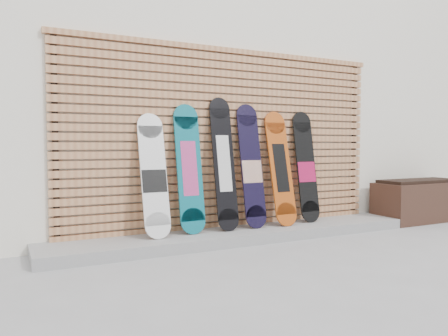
# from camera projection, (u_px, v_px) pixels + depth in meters

# --- Properties ---
(ground) EXTENTS (80.00, 80.00, 0.00)m
(ground) POSITION_uv_depth(u_px,v_px,m) (285.00, 250.00, 4.62)
(ground) COLOR gray
(ground) RESTS_ON ground
(building) EXTENTS (12.00, 5.00, 3.60)m
(building) POSITION_uv_depth(u_px,v_px,m) (197.00, 107.00, 7.87)
(building) COLOR white
(building) RESTS_ON ground
(concrete_step) EXTENTS (4.60, 0.70, 0.12)m
(concrete_step) POSITION_uv_depth(u_px,v_px,m) (242.00, 234.00, 5.16)
(concrete_step) COLOR gray
(concrete_step) RESTS_ON ground
(slat_wall) EXTENTS (4.26, 0.08, 2.29)m
(slat_wall) POSITION_uv_depth(u_px,v_px,m) (230.00, 138.00, 5.36)
(slat_wall) COLOR #B07249
(slat_wall) RESTS_ON ground
(planter_box) EXTENTS (1.37, 0.57, 0.62)m
(planter_box) POSITION_uv_depth(u_px,v_px,m) (418.00, 201.00, 6.40)
(planter_box) COLOR #321E16
(planter_box) RESTS_ON ground
(snowboard_0) EXTENTS (0.29, 0.35, 1.35)m
(snowboard_0) POSITION_uv_depth(u_px,v_px,m) (154.00, 176.00, 4.73)
(snowboard_0) COLOR white
(snowboard_0) RESTS_ON concrete_step
(snowboard_1) EXTENTS (0.30, 0.28, 1.47)m
(snowboard_1) POSITION_uv_depth(u_px,v_px,m) (189.00, 168.00, 4.95)
(snowboard_1) COLOR #0B6170
(snowboard_1) RESTS_ON concrete_step
(snowboard_2) EXTENTS (0.26, 0.31, 1.57)m
(snowboard_2) POSITION_uv_depth(u_px,v_px,m) (224.00, 163.00, 5.13)
(snowboard_2) COLOR black
(snowboard_2) RESTS_ON concrete_step
(snowboard_3) EXTENTS (0.28, 0.31, 1.50)m
(snowboard_3) POSITION_uv_depth(u_px,v_px,m) (251.00, 166.00, 5.30)
(snowboard_3) COLOR black
(snowboard_3) RESTS_ON concrete_step
(snowboard_4) EXTENTS (0.30, 0.36, 1.43)m
(snowboard_4) POSITION_uv_depth(u_px,v_px,m) (280.00, 168.00, 5.47)
(snowboard_4) COLOR #AC4712
(snowboard_4) RESTS_ON concrete_step
(snowboard_5) EXTENTS (0.28, 0.28, 1.44)m
(snowboard_5) POSITION_uv_depth(u_px,v_px,m) (306.00, 167.00, 5.69)
(snowboard_5) COLOR black
(snowboard_5) RESTS_ON concrete_step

